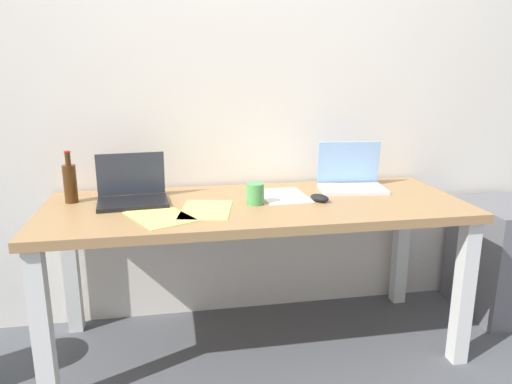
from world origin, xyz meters
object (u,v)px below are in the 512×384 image
at_px(laptop_right, 351,179).
at_px(filing_cabinet, 502,258).
at_px(computer_mouse, 320,198).
at_px(beer_bottle, 70,182).
at_px(laptop_left, 132,193).
at_px(coffee_mug, 255,194).
at_px(desk, 256,221).

distance_m(laptop_right, filing_cabinet, 1.00).
relative_size(laptop_right, computer_mouse, 3.42).
height_order(laptop_right, beer_bottle, beer_bottle).
xyz_separation_m(laptop_left, beer_bottle, (-0.27, 0.05, 0.05)).
relative_size(laptop_left, filing_cabinet, 0.53).
bearing_deg(coffee_mug, computer_mouse, -2.33).
xyz_separation_m(laptop_left, filing_cabinet, (1.95, -0.00, -0.46)).
xyz_separation_m(laptop_left, coffee_mug, (0.55, -0.13, 0.00)).
xyz_separation_m(desk, beer_bottle, (-0.83, 0.16, 0.19)).
relative_size(desk, beer_bottle, 8.02).
bearing_deg(beer_bottle, filing_cabinet, -1.37).
relative_size(desk, coffee_mug, 20.09).
distance_m(beer_bottle, filing_cabinet, 2.28).
bearing_deg(computer_mouse, laptop_right, 11.55).
relative_size(desk, computer_mouse, 19.09).
height_order(desk, laptop_right, laptop_right).
relative_size(beer_bottle, computer_mouse, 2.38).
bearing_deg(beer_bottle, computer_mouse, -9.55).
relative_size(computer_mouse, filing_cabinet, 0.16).
distance_m(computer_mouse, coffee_mug, 0.30).
height_order(desk, computer_mouse, computer_mouse).
distance_m(computer_mouse, filing_cabinet, 1.19).
relative_size(laptop_left, laptop_right, 0.96).
relative_size(laptop_right, beer_bottle, 1.44).
distance_m(desk, beer_bottle, 0.86).
bearing_deg(filing_cabinet, desk, -175.79).
distance_m(beer_bottle, coffee_mug, 0.84).
bearing_deg(filing_cabinet, coffee_mug, -174.97).
height_order(desk, beer_bottle, beer_bottle).
height_order(beer_bottle, computer_mouse, beer_bottle).
bearing_deg(computer_mouse, laptop_left, 141.20).
bearing_deg(computer_mouse, beer_bottle, 140.89).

